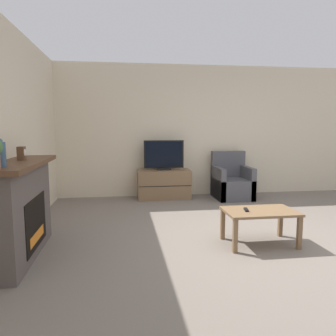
{
  "coord_description": "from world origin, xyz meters",
  "views": [
    {
      "loc": [
        -1.81,
        -3.84,
        1.44
      ],
      "look_at": [
        -1.16,
        0.78,
        0.85
      ],
      "focal_mm": 35.0,
      "sensor_mm": 36.0,
      "label": 1
    }
  ],
  "objects_px": {
    "tv": "(164,156)",
    "tv_stand": "(164,184)",
    "mantel_vase_left": "(0,154)",
    "remote": "(246,210)",
    "mantel_clock": "(22,153)",
    "fireplace": "(19,209)",
    "coffee_table": "(260,215)",
    "armchair": "(232,183)"
  },
  "relations": [
    {
      "from": "tv",
      "to": "tv_stand",
      "type": "bearing_deg",
      "value": 90.0
    },
    {
      "from": "mantel_vase_left",
      "to": "remote",
      "type": "relative_size",
      "value": 1.69
    },
    {
      "from": "tv_stand",
      "to": "remote",
      "type": "bearing_deg",
      "value": -76.35
    },
    {
      "from": "mantel_vase_left",
      "to": "mantel_clock",
      "type": "distance_m",
      "value": 0.64
    },
    {
      "from": "fireplace",
      "to": "coffee_table",
      "type": "height_order",
      "value": "fireplace"
    },
    {
      "from": "mantel_clock",
      "to": "tv_stand",
      "type": "distance_m",
      "value": 3.37
    },
    {
      "from": "fireplace",
      "to": "armchair",
      "type": "distance_m",
      "value": 4.24
    },
    {
      "from": "armchair",
      "to": "coffee_table",
      "type": "xyz_separation_m",
      "value": [
        -0.53,
        -2.59,
        0.06
      ]
    },
    {
      "from": "mantel_vase_left",
      "to": "armchair",
      "type": "relative_size",
      "value": 0.28
    },
    {
      "from": "mantel_vase_left",
      "to": "tv_stand",
      "type": "distance_m",
      "value": 3.9
    },
    {
      "from": "mantel_clock",
      "to": "tv_stand",
      "type": "height_order",
      "value": "mantel_clock"
    },
    {
      "from": "coffee_table",
      "to": "remote",
      "type": "height_order",
      "value": "remote"
    },
    {
      "from": "armchair",
      "to": "tv",
      "type": "bearing_deg",
      "value": 173.52
    },
    {
      "from": "fireplace",
      "to": "mantel_clock",
      "type": "relative_size",
      "value": 10.6
    },
    {
      "from": "mantel_clock",
      "to": "fireplace",
      "type": "bearing_deg",
      "value": -96.29
    },
    {
      "from": "armchair",
      "to": "tv_stand",
      "type": "bearing_deg",
      "value": 173.43
    },
    {
      "from": "coffee_table",
      "to": "armchair",
      "type": "bearing_deg",
      "value": 78.43
    },
    {
      "from": "fireplace",
      "to": "tv_stand",
      "type": "bearing_deg",
      "value": 54.88
    },
    {
      "from": "fireplace",
      "to": "tv",
      "type": "height_order",
      "value": "tv"
    },
    {
      "from": "armchair",
      "to": "coffee_table",
      "type": "height_order",
      "value": "armchair"
    },
    {
      "from": "tv_stand",
      "to": "armchair",
      "type": "distance_m",
      "value": 1.38
    },
    {
      "from": "tv",
      "to": "armchair",
      "type": "xyz_separation_m",
      "value": [
        1.37,
        -0.16,
        -0.56
      ]
    },
    {
      "from": "coffee_table",
      "to": "mantel_clock",
      "type": "bearing_deg",
      "value": 177.33
    },
    {
      "from": "mantel_vase_left",
      "to": "remote",
      "type": "height_order",
      "value": "mantel_vase_left"
    },
    {
      "from": "mantel_vase_left",
      "to": "armchair",
      "type": "bearing_deg",
      "value": 43.14
    },
    {
      "from": "fireplace",
      "to": "tv",
      "type": "xyz_separation_m",
      "value": [
        1.95,
        2.78,
        0.31
      ]
    },
    {
      "from": "armchair",
      "to": "coffee_table",
      "type": "bearing_deg",
      "value": -101.57
    },
    {
      "from": "mantel_vase_left",
      "to": "tv",
      "type": "xyz_separation_m",
      "value": [
        1.94,
        3.25,
        -0.34
      ]
    },
    {
      "from": "coffee_table",
      "to": "tv_stand",
      "type": "bearing_deg",
      "value": 106.94
    },
    {
      "from": "tv_stand",
      "to": "coffee_table",
      "type": "relative_size",
      "value": 1.21
    },
    {
      "from": "mantel_vase_left",
      "to": "mantel_clock",
      "type": "height_order",
      "value": "mantel_vase_left"
    },
    {
      "from": "mantel_clock",
      "to": "tv_stand",
      "type": "xyz_separation_m",
      "value": [
        1.94,
        2.62,
        -0.86
      ]
    },
    {
      "from": "fireplace",
      "to": "armchair",
      "type": "xyz_separation_m",
      "value": [
        3.32,
        2.62,
        -0.24
      ]
    },
    {
      "from": "armchair",
      "to": "coffee_table",
      "type": "relative_size",
      "value": 1.08
    },
    {
      "from": "mantel_vase_left",
      "to": "mantel_clock",
      "type": "relative_size",
      "value": 1.75
    },
    {
      "from": "armchair",
      "to": "remote",
      "type": "distance_m",
      "value": 2.68
    },
    {
      "from": "fireplace",
      "to": "remote",
      "type": "relative_size",
      "value": 10.25
    },
    {
      "from": "mantel_vase_left",
      "to": "remote",
      "type": "bearing_deg",
      "value": 11.28
    },
    {
      "from": "mantel_clock",
      "to": "armchair",
      "type": "bearing_deg",
      "value": 36.68
    },
    {
      "from": "fireplace",
      "to": "mantel_vase_left",
      "type": "distance_m",
      "value": 0.8
    },
    {
      "from": "mantel_vase_left",
      "to": "fireplace",
      "type": "bearing_deg",
      "value": 92.01
    },
    {
      "from": "mantel_clock",
      "to": "coffee_table",
      "type": "height_order",
      "value": "mantel_clock"
    }
  ]
}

